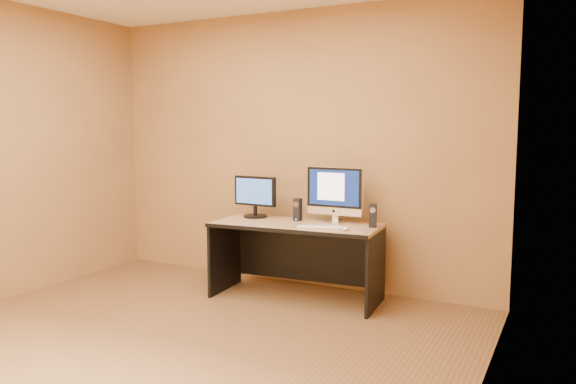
# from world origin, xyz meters

# --- Properties ---
(floor) EXTENTS (4.00, 4.00, 0.00)m
(floor) POSITION_xyz_m (0.00, 0.00, 0.00)
(floor) COLOR brown
(floor) RESTS_ON ground
(walls) EXTENTS (4.00, 4.00, 2.60)m
(walls) POSITION_xyz_m (0.00, 0.00, 1.30)
(walls) COLOR #A07340
(walls) RESTS_ON ground
(desk) EXTENTS (1.50, 0.75, 0.67)m
(desk) POSITION_xyz_m (0.28, 1.52, 0.34)
(desk) COLOR tan
(desk) RESTS_ON ground
(imac) EXTENTS (0.52, 0.20, 0.50)m
(imac) POSITION_xyz_m (0.56, 1.69, 0.93)
(imac) COLOR silver
(imac) RESTS_ON desk
(second_monitor) EXTENTS (0.45, 0.24, 0.38)m
(second_monitor) POSITION_xyz_m (-0.21, 1.64, 0.87)
(second_monitor) COLOR black
(second_monitor) RESTS_ON desk
(speaker_left) EXTENTS (0.06, 0.07, 0.20)m
(speaker_left) POSITION_xyz_m (0.22, 1.65, 0.77)
(speaker_left) COLOR black
(speaker_left) RESTS_ON desk
(speaker_right) EXTENTS (0.08, 0.08, 0.20)m
(speaker_right) POSITION_xyz_m (0.94, 1.63, 0.77)
(speaker_right) COLOR black
(speaker_right) RESTS_ON desk
(keyboard) EXTENTS (0.41, 0.21, 0.02)m
(keyboard) POSITION_xyz_m (0.55, 1.39, 0.68)
(keyboard) COLOR silver
(keyboard) RESTS_ON desk
(mouse) EXTENTS (0.06, 0.10, 0.03)m
(mouse) POSITION_xyz_m (0.79, 1.40, 0.69)
(mouse) COLOR white
(mouse) RESTS_ON desk
(cable_a) EXTENTS (0.06, 0.20, 0.01)m
(cable_a) POSITION_xyz_m (0.58, 1.79, 0.68)
(cable_a) COLOR black
(cable_a) RESTS_ON desk
(cable_b) EXTENTS (0.09, 0.14, 0.01)m
(cable_b) POSITION_xyz_m (0.51, 1.79, 0.68)
(cable_b) COLOR black
(cable_b) RESTS_ON desk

